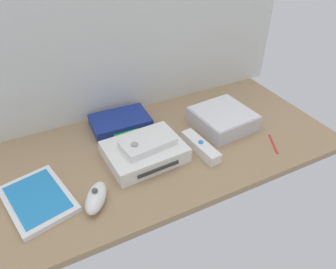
{
  "coord_description": "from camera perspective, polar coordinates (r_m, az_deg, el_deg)",
  "views": [
    {
      "loc": [
        -33.11,
        -65.4,
        58.53
      ],
      "look_at": [
        0.0,
        0.0,
        4.0
      ],
      "focal_mm": 33.76,
      "sensor_mm": 36.0,
      "label": 1
    }
  ],
  "objects": [
    {
      "name": "ground_plane",
      "position": [
        0.94,
        0.0,
        -2.43
      ],
      "size": [
        100.0,
        48.0,
        2.0
      ],
      "primitive_type": "cube",
      "color": "#9E7F5B",
      "rests_on": "ground"
    },
    {
      "name": "back_wall",
      "position": [
        0.99,
        -6.87,
        20.94
      ],
      "size": [
        110.0,
        1.2,
        64.0
      ],
      "primitive_type": "cube",
      "color": "silver",
      "rests_on": "ground"
    },
    {
      "name": "game_console",
      "position": [
        0.88,
        -4.24,
        -3.13
      ],
      "size": [
        21.77,
        17.3,
        4.4
      ],
      "rotation": [
        0.0,
        0.0,
        0.05
      ],
      "color": "white",
      "rests_on": "ground_plane"
    },
    {
      "name": "mini_computer",
      "position": [
        1.02,
        9.86,
        2.88
      ],
      "size": [
        18.32,
        18.32,
        5.3
      ],
      "rotation": [
        0.0,
        0.0,
        0.08
      ],
      "color": "silver",
      "rests_on": "ground_plane"
    },
    {
      "name": "game_case",
      "position": [
        0.84,
        -22.45,
        -10.74
      ],
      "size": [
        17.47,
        21.54,
        1.56
      ],
      "rotation": [
        0.0,
        0.0,
        0.22
      ],
      "color": "white",
      "rests_on": "ground_plane"
    },
    {
      "name": "network_router",
      "position": [
        1.02,
        -8.59,
        2.25
      ],
      "size": [
        18.41,
        12.85,
        3.4
      ],
      "rotation": [
        0.0,
        0.0,
        -0.04
      ],
      "color": "navy",
      "rests_on": "ground_plane"
    },
    {
      "name": "remote_wand",
      "position": [
        0.91,
        5.88,
        -2.2
      ],
      "size": [
        4.92,
        15.06,
        3.4
      ],
      "rotation": [
        0.0,
        0.0,
        0.09
      ],
      "color": "white",
      "rests_on": "ground_plane"
    },
    {
      "name": "remote_nunchuk",
      "position": [
        0.78,
        -12.85,
        -11.05
      ],
      "size": [
        8.97,
        10.83,
        5.1
      ],
      "rotation": [
        0.0,
        0.0,
        -0.55
      ],
      "color": "white",
      "rests_on": "ground_plane"
    },
    {
      "name": "remote_classic_pad",
      "position": [
        0.86,
        -3.68,
        -1.51
      ],
      "size": [
        15.25,
        9.66,
        2.4
      ],
      "rotation": [
        0.0,
        0.0,
        0.12
      ],
      "color": "white",
      "rests_on": "game_console"
    },
    {
      "name": "stylus_pen",
      "position": [
        0.99,
        18.51,
        -1.52
      ],
      "size": [
        4.71,
        8.33,
        0.7
      ],
      "primitive_type": "cylinder",
      "rotation": [
        0.0,
        1.57,
        1.1
      ],
      "color": "red",
      "rests_on": "ground_plane"
    }
  ]
}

